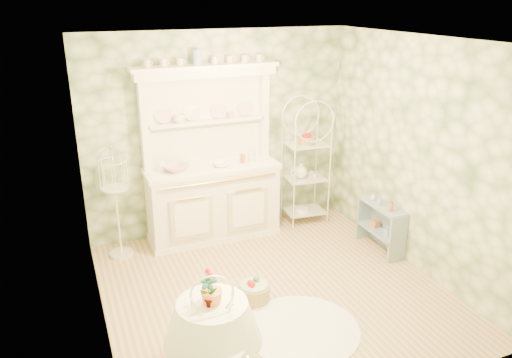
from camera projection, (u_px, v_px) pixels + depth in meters
name	position (u px, v px, depth m)	size (l,w,h in m)	color
floor	(273.00, 290.00, 5.57)	(3.60, 3.60, 0.00)	tan
ceiling	(276.00, 40.00, 4.64)	(3.60, 3.60, 0.00)	white
wall_left	(91.00, 202.00, 4.47)	(3.60, 3.60, 0.00)	beige
wall_right	(417.00, 156.00, 5.75)	(3.60, 3.60, 0.00)	beige
wall_back	(219.00, 134.00, 6.67)	(3.60, 3.60, 0.00)	beige
wall_front	(378.00, 256.00, 3.54)	(3.60, 3.60, 0.00)	beige
kitchen_dresser	(212.00, 156.00, 6.43)	(1.87, 0.61, 2.29)	white
bakers_rack	(306.00, 162.00, 6.99)	(0.55, 0.39, 1.78)	white
side_shelf	(381.00, 227.00, 6.37)	(0.27, 0.73, 0.62)	#7E94A6
round_table	(213.00, 335.00, 4.21)	(0.73, 0.73, 0.80)	white
cafe_chair	(220.00, 354.00, 3.99)	(0.36, 0.36, 0.79)	white
birdcage_stand	(116.00, 202.00, 6.07)	(0.34, 0.34, 1.44)	white
floor_basket	(254.00, 290.00, 5.34)	(0.38, 0.38, 0.24)	#A58A53
lace_rug	(302.00, 329.00, 4.91)	(1.15, 1.15, 0.01)	white
bowl_floral	(176.00, 170.00, 6.30)	(0.33, 0.33, 0.08)	white
bowl_white	(222.00, 166.00, 6.45)	(0.22, 0.22, 0.07)	white
cup_left	(179.00, 121.00, 6.27)	(0.14, 0.14, 0.11)	white
cup_right	(231.00, 116.00, 6.50)	(0.10, 0.10, 0.09)	white
potted_geranium	(208.00, 292.00, 4.01)	(0.15, 0.10, 0.28)	#3F7238
bottle_amber	(391.00, 206.00, 6.07)	(0.06, 0.06, 0.16)	#AE572C
bottle_blue	(380.00, 202.00, 6.25)	(0.05, 0.05, 0.11)	#7899C5
bottle_glass	(373.00, 198.00, 6.41)	(0.07, 0.07, 0.09)	silver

